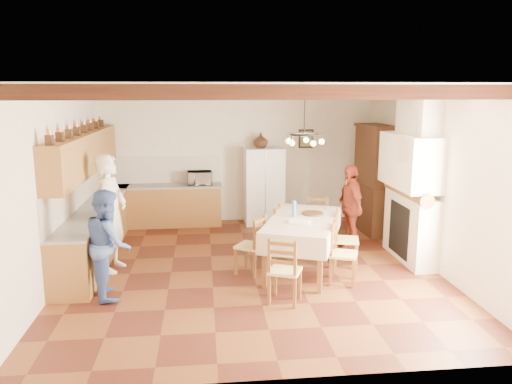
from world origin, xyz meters
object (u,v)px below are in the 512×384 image
chair_left_far (267,232)px  chair_end_far (316,223)px  chair_left_near (250,245)px  microwave (200,178)px  chair_end_near (285,269)px  chair_right_near (343,253)px  chair_right_far (346,239)px  person_man (111,213)px  person_woman_red (350,206)px  refrigerator (264,186)px  person_woman_blue (108,244)px  hutch (374,179)px  dining_table (303,224)px

chair_left_far → chair_end_far: size_ratio=1.00×
chair_left_near → microwave: microwave is taller
chair_end_far → chair_end_near: bearing=-93.5°
chair_right_near → microwave: size_ratio=1.84×
chair_right_far → chair_left_near: bearing=110.7°
microwave → chair_left_far: bearing=-68.0°
person_man → person_woman_red: (4.23, 0.80, -0.18)m
chair_left_far → chair_right_near: size_ratio=1.00×
refrigerator → person_woman_blue: (-2.69, -3.80, -0.06)m
person_woman_red → person_woman_blue: bearing=-71.6°
person_woman_blue → person_man: bearing=-9.0°
refrigerator → chair_right_near: (0.79, -3.68, -0.37)m
chair_end_far → chair_right_far: bearing=-55.6°
hutch → person_woman_blue: 5.68m
person_woman_blue → dining_table: bearing=-92.2°
chair_end_far → person_man: (-3.59, -0.79, 0.49)m
person_man → person_woman_blue: 1.11m
dining_table → person_woman_blue: 3.05m
refrigerator → dining_table: bearing=-86.8°
person_man → chair_right_near: bearing=-92.8°
refrigerator → chair_left_far: bearing=-97.1°
dining_table → chair_right_far: (0.78, 0.11, -0.31)m
chair_right_far → refrigerator: bearing=34.6°
chair_left_near → person_woman_red: person_woman_red is taller
hutch → chair_end_near: (-2.42, -3.36, -0.64)m
chair_left_far → chair_end_near: same height
dining_table → chair_end_far: bearing=66.4°
chair_end_far → person_man: 3.71m
hutch → dining_table: 2.90m
hutch → person_man: 5.34m
chair_end_near → person_woman_red: person_woman_red is taller
chair_end_far → person_woman_blue: (-3.46, -1.87, 0.31)m
person_woman_red → microwave: (-2.81, 1.93, 0.25)m
chair_right_far → hutch: bearing=-14.5°
dining_table → chair_end_near: (-0.49, -1.22, -0.31)m
person_woman_red → hutch: bearing=134.9°
chair_end_near → person_woman_blue: 2.54m
chair_left_near → person_man: person_man is taller
chair_right_far → chair_end_near: bearing=151.7°
chair_end_near → person_woman_blue: bearing=11.8°
refrigerator → person_man: person_man is taller
chair_left_near → chair_right_far: size_ratio=1.00×
chair_end_near → chair_left_far: bearing=-66.7°
refrigerator → person_woman_red: 2.38m
chair_left_far → chair_end_far: 1.12m
chair_left_near → person_woman_red: bearing=153.8°
dining_table → chair_right_near: chair_right_near is taller
chair_end_far → chair_right_near: bearing=-70.1°
chair_left_near → chair_right_far: 1.65m
hutch → person_man: size_ratio=1.16×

